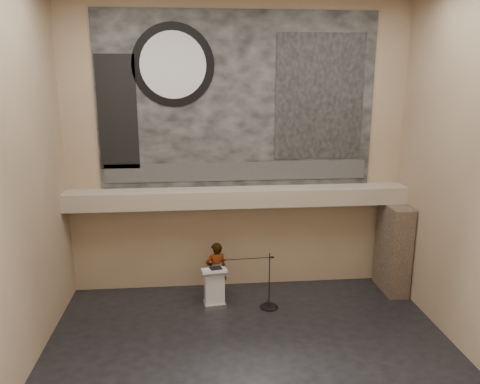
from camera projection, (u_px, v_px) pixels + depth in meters
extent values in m
plane|color=black|center=(253.00, 357.00, 10.98)|extent=(10.00, 10.00, 0.00)
cube|color=#91765C|center=(237.00, 151.00, 13.81)|extent=(10.00, 0.02, 8.50)
cube|color=#91765C|center=(292.00, 248.00, 6.08)|extent=(10.00, 0.02, 8.50)
cube|color=#91765C|center=(10.00, 186.00, 9.49)|extent=(0.02, 8.00, 8.50)
cube|color=#91765C|center=(477.00, 176.00, 10.40)|extent=(0.02, 8.00, 8.50)
cube|color=gray|center=(239.00, 197.00, 13.74)|extent=(10.00, 0.80, 0.50)
cylinder|color=#B2893D|center=(184.00, 208.00, 13.61)|extent=(0.04, 0.04, 0.06)
cylinder|color=#B2893D|center=(302.00, 205.00, 13.93)|extent=(0.04, 0.04, 0.06)
cube|color=black|center=(237.00, 101.00, 13.42)|extent=(8.00, 0.05, 5.00)
cube|color=#2F2F2F|center=(238.00, 171.00, 13.88)|extent=(7.76, 0.02, 0.55)
cylinder|color=black|center=(173.00, 65.00, 12.98)|extent=(2.30, 0.02, 2.30)
cylinder|color=silver|center=(173.00, 65.00, 12.96)|extent=(1.84, 0.02, 1.84)
cube|color=black|center=(320.00, 97.00, 13.58)|extent=(2.60, 0.02, 3.60)
cube|color=black|center=(117.00, 113.00, 13.15)|extent=(1.10, 0.02, 3.20)
cube|color=#3F3127|center=(393.00, 248.00, 14.12)|extent=(0.60, 1.40, 2.70)
cube|color=silver|center=(214.00, 303.00, 13.47)|extent=(0.68, 0.54, 0.08)
cube|color=silver|center=(214.00, 287.00, 13.35)|extent=(0.59, 0.44, 0.96)
cube|color=silver|center=(214.00, 270.00, 13.20)|extent=(0.75, 0.58, 0.13)
cube|color=black|center=(216.00, 268.00, 13.22)|extent=(0.39, 0.34, 0.04)
cube|color=white|center=(208.00, 270.00, 13.15)|extent=(0.29, 0.33, 0.00)
imported|color=beige|center=(216.00, 270.00, 13.71)|extent=(0.70, 0.53, 1.73)
cylinder|color=black|center=(269.00, 307.00, 13.32)|extent=(0.52, 0.52, 0.02)
cylinder|color=black|center=(269.00, 281.00, 13.12)|extent=(0.03, 0.03, 1.65)
cylinder|color=black|center=(247.00, 259.00, 12.86)|extent=(1.44, 0.10, 0.02)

